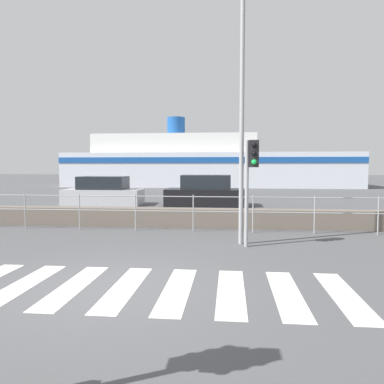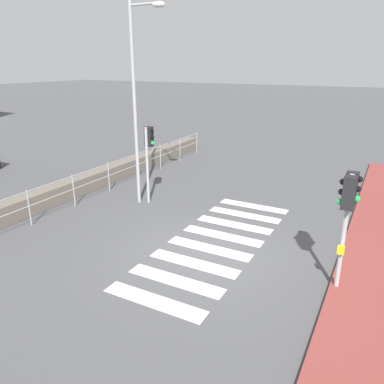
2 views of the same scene
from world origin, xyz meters
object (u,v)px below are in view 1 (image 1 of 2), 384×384
object	(u,v)px
traffic_light_far	(251,169)
parked_car_black	(206,193)
ferry_boat	(203,164)
streetlamp	(242,86)
parked_car_silver	(103,193)

from	to	relation	value
traffic_light_far	parked_car_black	distance (m)	9.91
traffic_light_far	ferry_boat	distance (m)	28.59
streetlamp	parked_car_black	size ratio (longest dim) A/B	1.58
traffic_light_far	ferry_boat	bearing A→B (deg)	96.60
streetlamp	parked_car_black	bearing A→B (deg)	98.96
parked_car_silver	parked_car_black	distance (m)	5.47
parked_car_silver	streetlamp	bearing A→B (deg)	-53.91
traffic_light_far	streetlamp	world-z (taller)	streetlamp
ferry_boat	streetlamp	bearing A→B (deg)	-83.84
traffic_light_far	streetlamp	size ratio (longest dim) A/B	0.41
traffic_light_far	streetlamp	bearing A→B (deg)	157.56
traffic_light_far	parked_car_silver	xyz separation A→B (m)	(-7.21, 9.67, -1.35)
streetlamp	ferry_boat	xyz separation A→B (m)	(-3.05, 28.30, -1.87)
streetlamp	parked_car_silver	world-z (taller)	streetlamp
ferry_boat	parked_car_black	distance (m)	18.85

